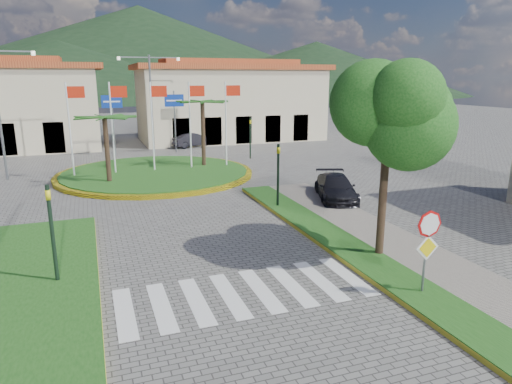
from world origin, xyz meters
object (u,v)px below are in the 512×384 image
object	(u,v)px
roundabout_island	(156,173)
deciduous_tree	(389,111)
car_side_right	(336,188)
car_dark_a	(67,141)
car_dark_b	(193,140)
white_van	(36,147)
stop_sign	(428,239)

from	to	relation	value
roundabout_island	deciduous_tree	distance (m)	18.55
car_side_right	car_dark_a	bearing A→B (deg)	139.26
roundabout_island	car_dark_b	xyz separation A→B (m)	(5.06, 11.83, 0.49)
white_van	car_dark_b	distance (m)	13.31
white_van	car_side_right	xyz separation A→B (m)	(16.21, -22.18, 0.07)
deciduous_tree	car_side_right	bearing A→B (deg)	71.56
stop_sign	white_van	distance (m)	35.24
stop_sign	car_dark_b	distance (m)	31.89
roundabout_island	car_dark_a	bearing A→B (deg)	111.49
stop_sign	car_dark_b	bearing A→B (deg)	89.70
deciduous_tree	white_van	bearing A→B (deg)	114.82
roundabout_island	car_dark_a	size ratio (longest dim) A/B	3.22
roundabout_island	car_side_right	distance (m)	12.44
roundabout_island	white_van	distance (m)	15.09
roundabout_island	car_side_right	world-z (taller)	roundabout_island
roundabout_island	white_van	size ratio (longest dim) A/B	3.06
car_dark_b	deciduous_tree	bearing A→B (deg)	162.59
stop_sign	car_dark_a	size ratio (longest dim) A/B	0.67
roundabout_island	car_side_right	xyz separation A→B (m)	(7.99, -9.52, 0.48)
roundabout_island	car_side_right	bearing A→B (deg)	-50.02
car_dark_a	car_side_right	bearing A→B (deg)	-154.12
roundabout_island	stop_sign	xyz separation A→B (m)	(4.90, -20.04, 1.62)
car_side_right	white_van	bearing A→B (deg)	145.85
car_side_right	car_dark_b	bearing A→B (deg)	117.49
stop_sign	car_dark_a	bearing A→B (deg)	107.12
stop_sign	deciduous_tree	world-z (taller)	deciduous_tree
roundabout_island	deciduous_tree	world-z (taller)	deciduous_tree
car_dark_b	car_side_right	bearing A→B (deg)	169.53
deciduous_tree	roundabout_island	bearing A→B (deg)	107.91
car_dark_a	car_side_right	world-z (taller)	car_dark_a
stop_sign	white_van	world-z (taller)	stop_sign
roundabout_island	car_dark_a	world-z (taller)	roundabout_island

